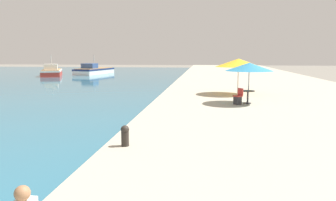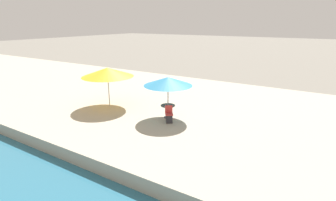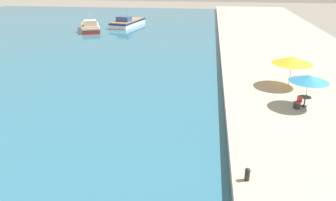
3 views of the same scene
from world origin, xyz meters
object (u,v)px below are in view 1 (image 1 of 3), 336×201
cafe_table (248,94)px  cafe_chair_left (238,99)px  cafe_umbrella_white (239,63)px  fishing_boat_far (94,70)px  mooring_bollard (125,135)px  fishing_boat_mid (52,72)px  cafe_umbrella_pink (249,67)px

cafe_table → cafe_chair_left: (-0.58, -0.43, -0.21)m
cafe_chair_left → cafe_umbrella_white: bearing=-42.0°
fishing_boat_far → mooring_bollard: 47.49m
cafe_umbrella_white → mooring_bollard: size_ratio=4.93×
fishing_boat_mid → cafe_chair_left: 39.81m
fishing_boat_far → cafe_umbrella_white: fishing_boat_far is taller
cafe_table → cafe_chair_left: cafe_chair_left is taller
fishing_boat_mid → fishing_boat_far: 7.27m
fishing_boat_far → cafe_umbrella_white: 37.54m
mooring_bollard → cafe_chair_left: bearing=64.4°
fishing_boat_mid → cafe_chair_left: (25.81, -30.31, 0.31)m
cafe_umbrella_pink → cafe_table: size_ratio=3.36×
mooring_bollard → cafe_umbrella_white: bearing=71.0°
fishing_boat_far → cafe_chair_left: size_ratio=9.62×
fishing_boat_far → cafe_table: size_ratio=10.94×
cafe_chair_left → cafe_umbrella_pink: bearing=-90.9°
cafe_table → cafe_umbrella_white: bearing=92.0°
fishing_boat_mid → cafe_table: fishing_boat_mid is taller
fishing_boat_mid → mooring_bollard: fishing_boat_mid is taller
cafe_umbrella_pink → cafe_table: bearing=-159.5°
cafe_chair_left → mooring_bollard: size_ratio=1.39×
cafe_umbrella_pink → mooring_bollard: bearing=-117.6°
cafe_chair_left → cafe_table: bearing=-90.0°
cafe_umbrella_white → fishing_boat_mid: bearing=135.7°
cafe_umbrella_pink → cafe_umbrella_white: 4.31m
fishing_boat_mid → cafe_table: bearing=-70.2°
fishing_boat_far → cafe_umbrella_pink: 41.25m
cafe_table → fishing_boat_mid: bearing=131.4°
fishing_boat_mid → cafe_chair_left: size_ratio=8.54×
cafe_chair_left → mooring_bollard: (-4.27, -8.89, 0.02)m
cafe_table → cafe_chair_left: bearing=-143.2°
cafe_umbrella_white → cafe_table: (0.15, -4.32, -1.67)m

